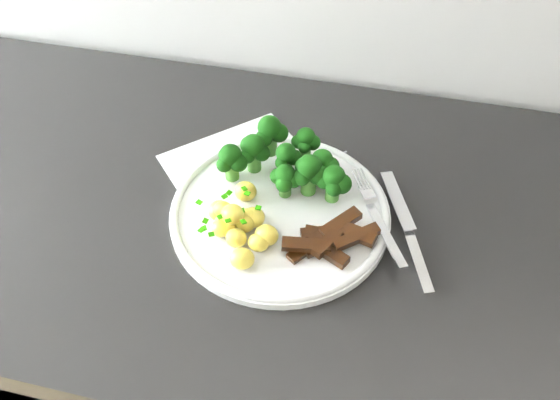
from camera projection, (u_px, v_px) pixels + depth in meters
The scene contains 8 objects.
counter at pixel (293, 370), 1.05m from camera, with size 2.34×0.58×0.88m.
recipe_paper at pixel (260, 191), 0.76m from camera, with size 0.33×0.33×0.00m.
plate at pixel (280, 211), 0.73m from camera, with size 0.28×0.28×0.02m.
broccoli at pixel (289, 160), 0.73m from camera, with size 0.18×0.11×0.07m.
potatoes at pixel (240, 223), 0.69m from camera, with size 0.11×0.13×0.04m.
beef_strips at pixel (331, 238), 0.68m from camera, with size 0.11×0.09×0.03m.
fork at pixel (379, 220), 0.70m from camera, with size 0.09×0.16×0.02m.
knife at pixel (411, 243), 0.69m from camera, with size 0.08×0.19×0.02m.
Camera 1 is at (-0.05, 1.21, 1.43)m, focal length 36.06 mm.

